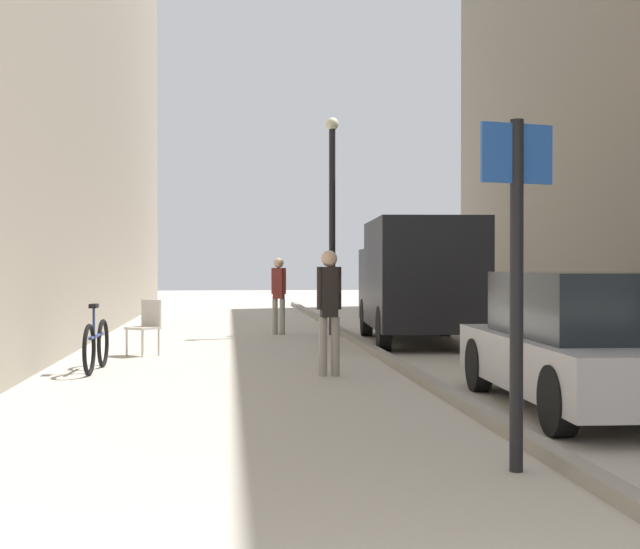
% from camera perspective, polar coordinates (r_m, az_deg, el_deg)
% --- Properties ---
extents(ground_plane, '(80.00, 80.00, 0.00)m').
position_cam_1_polar(ground_plane, '(14.25, -2.21, -5.55)').
color(ground_plane, '#A8A093').
extents(kerb_strip, '(0.16, 40.00, 0.12)m').
position_cam_1_polar(kerb_strip, '(14.43, 4.09, -5.23)').
color(kerb_strip, gray).
rests_on(kerb_strip, ground_plane).
extents(pedestrian_main_foreground, '(0.32, 0.25, 1.69)m').
position_cam_1_polar(pedestrian_main_foreground, '(19.49, -2.68, -1.02)').
color(pedestrian_main_foreground, gray).
rests_on(pedestrian_main_foreground, ground_plane).
extents(pedestrian_mid_block, '(0.34, 0.22, 1.73)m').
position_cam_1_polar(pedestrian_mid_block, '(12.19, 0.59, -1.88)').
color(pedestrian_mid_block, gray).
rests_on(pedestrian_mid_block, ground_plane).
extents(delivery_van, '(2.24, 5.07, 2.39)m').
position_cam_1_polar(delivery_van, '(17.49, 6.33, -0.22)').
color(delivery_van, black).
rests_on(delivery_van, ground_plane).
extents(parked_car, '(1.96, 4.26, 1.45)m').
position_cam_1_polar(parked_car, '(9.80, 16.92, -4.19)').
color(parked_car, '#B7B7BC').
rests_on(parked_car, ground_plane).
extents(street_sign_post, '(0.59, 0.18, 2.60)m').
position_cam_1_polar(street_sign_post, '(6.69, 12.53, 0.75)').
color(street_sign_post, black).
rests_on(street_sign_post, ground_plane).
extents(lamp_post, '(0.28, 0.28, 4.76)m').
position_cam_1_polar(lamp_post, '(19.42, 0.79, 4.13)').
color(lamp_post, black).
rests_on(lamp_post, ground_plane).
extents(bicycle_leaning, '(0.13, 1.77, 0.98)m').
position_cam_1_polar(bicycle_leaning, '(13.16, -14.19, -4.41)').
color(bicycle_leaning, black).
rests_on(bicycle_leaning, ground_plane).
extents(cafe_chair_near_window, '(0.62, 0.62, 0.94)m').
position_cam_1_polar(cafe_chair_near_window, '(15.27, -11.10, -3.09)').
color(cafe_chair_near_window, '#B7B2A8').
rests_on(cafe_chair_near_window, ground_plane).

